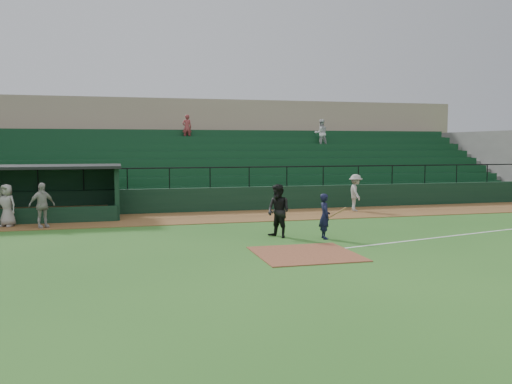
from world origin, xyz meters
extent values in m
plane|color=#2A5D1E|center=(0.00, 0.00, 0.00)|extent=(90.00, 90.00, 0.00)
cube|color=brown|center=(0.00, 8.00, 0.01)|extent=(40.00, 4.00, 0.03)
cube|color=brown|center=(0.00, -1.00, 0.01)|extent=(3.00, 3.00, 0.03)
cube|color=white|center=(8.00, 1.20, 0.01)|extent=(17.49, 4.44, 0.01)
cube|color=black|center=(0.00, 10.20, 0.60)|extent=(36.00, 0.35, 1.20)
cylinder|color=black|center=(0.00, 10.20, 2.20)|extent=(36.00, 0.06, 0.06)
cube|color=#62625D|center=(0.00, 15.10, 1.80)|extent=(36.00, 9.00, 3.60)
cube|color=#103B1E|center=(0.00, 14.60, 2.25)|extent=(34.56, 8.00, 4.05)
cube|color=#62625D|center=(18.00, 15.15, 2.10)|extent=(0.35, 9.50, 4.20)
cube|color=gray|center=(0.00, 21.60, 3.20)|extent=(38.00, 3.00, 6.40)
cube|color=#62625D|center=(0.00, 19.60, 3.70)|extent=(36.00, 2.00, 0.20)
imported|color=silver|center=(7.49, 16.90, 4.06)|extent=(0.88, 0.69, 1.82)
imported|color=#943638|center=(-1.12, 17.90, 4.41)|extent=(0.59, 0.39, 1.61)
cube|color=black|center=(-9.75, 10.40, 1.15)|extent=(8.50, 0.20, 2.30)
cube|color=black|center=(-5.50, 9.10, 1.15)|extent=(0.20, 2.60, 2.30)
cube|color=black|center=(-9.75, 9.10, 2.36)|extent=(8.90, 3.20, 0.12)
cube|color=olive|center=(-9.75, 10.00, 0.25)|extent=(7.65, 0.40, 0.50)
cube|color=black|center=(-9.75, 7.75, 0.35)|extent=(8.50, 0.12, 0.70)
imported|color=black|center=(1.58, 1.43, 0.81)|extent=(0.44, 0.62, 1.61)
cylinder|color=olive|center=(1.98, 1.23, 0.95)|extent=(0.79, 0.34, 0.35)
imported|color=black|center=(0.08, 2.10, 0.96)|extent=(1.11, 1.17, 1.92)
imported|color=#9E9994|center=(6.01, 8.39, 0.95)|extent=(0.90, 1.30, 1.84)
imported|color=#A7A29C|center=(-8.42, 6.53, 0.93)|extent=(1.13, 0.92, 1.80)
imported|color=gray|center=(-9.83, 7.22, 0.89)|extent=(1.00, 0.89, 1.72)
camera|label=1|loc=(-5.59, -16.40, 3.34)|focal=38.14mm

